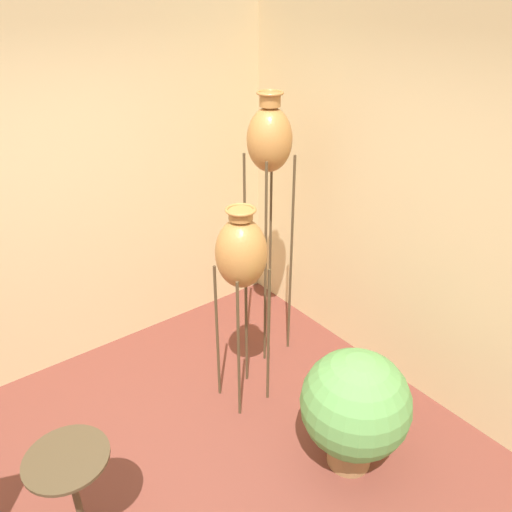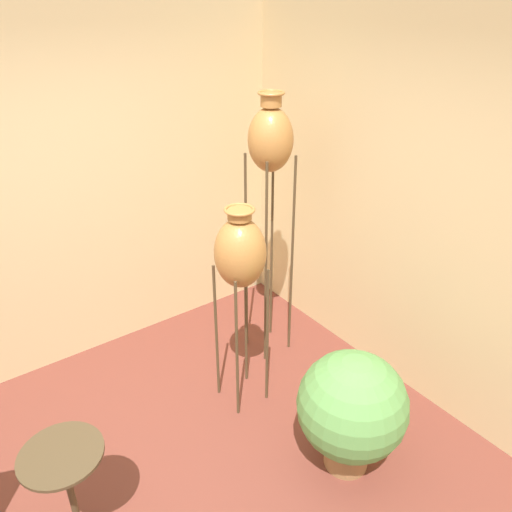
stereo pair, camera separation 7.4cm
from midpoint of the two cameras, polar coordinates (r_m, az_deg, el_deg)
wall_back at (r=3.85m, az=-22.69°, el=5.75°), size 7.85×0.06×2.70m
wall_right at (r=3.42m, az=21.56°, el=3.22°), size 0.06×7.85×2.70m
vase_stand_tall at (r=3.54m, az=2.28°, el=12.54°), size 0.32×0.32×2.09m
vase_stand_medium at (r=3.18m, az=-1.15°, el=0.16°), size 0.34×0.34×1.51m
side_table at (r=2.90m, az=-19.98°, el=-22.99°), size 0.41×0.41×0.69m
potted_plant at (r=3.17m, az=11.57°, el=-16.70°), size 0.67×0.67×0.82m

